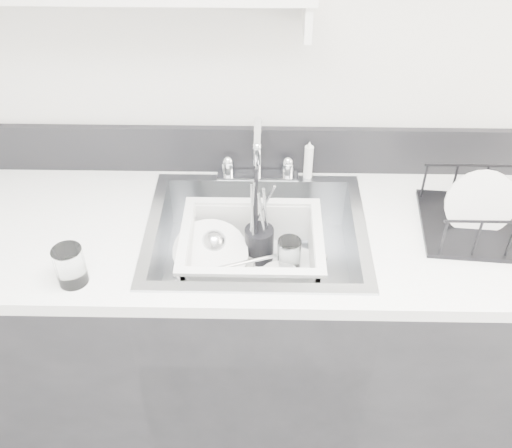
{
  "coord_description": "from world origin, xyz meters",
  "views": [
    {
      "loc": [
        0.02,
        -0.14,
        2.04
      ],
      "look_at": [
        0.0,
        1.14,
        0.98
      ],
      "focal_mm": 42.0,
      "sensor_mm": 36.0,
      "label": 1
    }
  ],
  "objects_px": {
    "wash_tub": "(252,254)",
    "counter_run": "(256,332)",
    "dish_rack": "(497,209)",
    "sink": "(256,252)"
  },
  "relations": [
    {
      "from": "counter_run",
      "to": "sink",
      "type": "relative_size",
      "value": 5.0
    },
    {
      "from": "counter_run",
      "to": "dish_rack",
      "type": "height_order",
      "value": "dish_rack"
    },
    {
      "from": "sink",
      "to": "dish_rack",
      "type": "distance_m",
      "value": 0.7
    },
    {
      "from": "counter_run",
      "to": "sink",
      "type": "distance_m",
      "value": 0.37
    },
    {
      "from": "counter_run",
      "to": "dish_rack",
      "type": "distance_m",
      "value": 0.86
    },
    {
      "from": "sink",
      "to": "wash_tub",
      "type": "relative_size",
      "value": 1.54
    },
    {
      "from": "counter_run",
      "to": "wash_tub",
      "type": "relative_size",
      "value": 7.71
    },
    {
      "from": "counter_run",
      "to": "wash_tub",
      "type": "bearing_deg",
      "value": -139.48
    },
    {
      "from": "wash_tub",
      "to": "counter_run",
      "type": "bearing_deg",
      "value": 40.52
    },
    {
      "from": "counter_run",
      "to": "wash_tub",
      "type": "distance_m",
      "value": 0.37
    }
  ]
}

